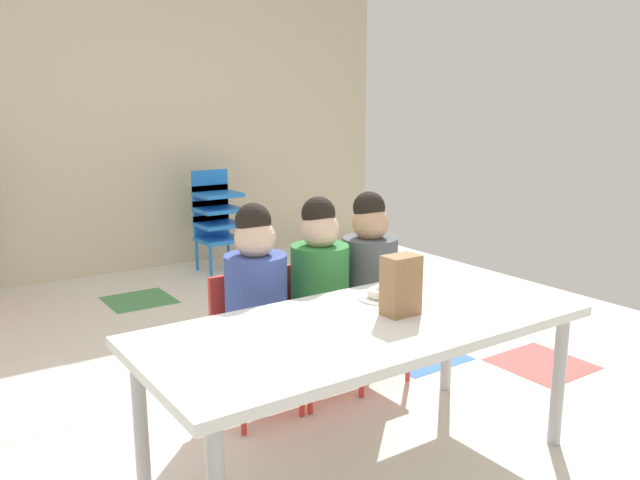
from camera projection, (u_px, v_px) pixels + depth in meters
ground_plane at (272, 400)px, 2.93m from camera, size 5.20×5.34×0.02m
back_wall at (91, 115)px, 4.82m from camera, size 5.20×0.10×2.46m
craft_table at (365, 334)px, 2.27m from camera, size 1.61×0.71×0.57m
seated_child_near_camera at (255, 291)px, 2.67m from camera, size 0.32×0.31×0.92m
seated_child_middle_seat at (319, 279)px, 2.85m from camera, size 0.34×0.34×0.92m
seated_child_far_right at (368, 270)px, 3.00m from camera, size 0.32×0.31×0.92m
kid_chair_blue_stack at (216, 214)px, 5.07m from camera, size 0.32×0.30×0.80m
paper_bag_brown at (401, 285)px, 2.30m from camera, size 0.13×0.09×0.22m
paper_plate_near_edge at (381, 298)px, 2.50m from camera, size 0.18×0.18×0.01m
donut_powdered_on_plate at (381, 293)px, 2.50m from camera, size 0.12×0.12×0.04m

